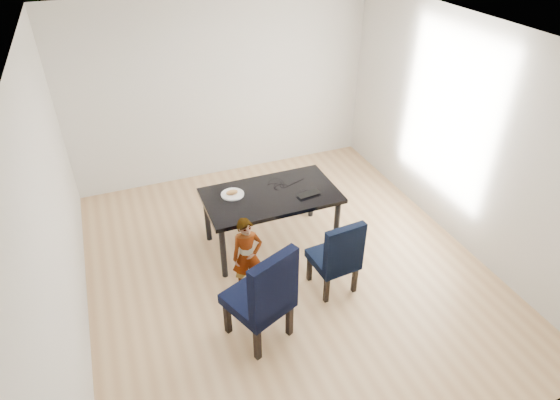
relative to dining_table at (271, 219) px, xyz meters
name	(u,v)px	position (x,y,z in m)	size (l,w,h in m)	color
floor	(286,268)	(0.00, -0.50, -0.38)	(4.50, 5.00, 0.01)	tan
ceiling	(288,37)	(0.00, -0.50, 2.33)	(4.50, 5.00, 0.01)	white
wall_back	(222,89)	(0.00, 2.00, 0.98)	(4.50, 0.01, 2.70)	silver
wall_front	(438,357)	(0.00, -3.00, 0.98)	(4.50, 0.01, 2.70)	silver
wall_left	(54,217)	(-2.25, -0.50, 0.98)	(0.01, 5.00, 2.70)	silver
wall_right	(463,135)	(2.25, -0.50, 0.98)	(0.01, 5.00, 2.70)	silver
dining_table	(271,219)	(0.00, 0.00, 0.00)	(1.60, 0.90, 0.75)	black
chair_left	(257,292)	(-0.63, -1.31, 0.19)	(0.54, 0.56, 1.13)	black
chair_right	(333,253)	(0.37, -0.96, 0.10)	(0.46, 0.48, 0.95)	black
child	(247,256)	(-0.52, -0.65, 0.09)	(0.34, 0.22, 0.94)	#E74B13
plate	(233,194)	(-0.43, 0.15, 0.38)	(0.28, 0.28, 0.02)	silver
sandwich	(232,192)	(-0.44, 0.14, 0.42)	(0.15, 0.07, 0.06)	#A4703A
laptop	(307,192)	(0.41, -0.14, 0.39)	(0.29, 0.19, 0.02)	black
cable_tangle	(281,187)	(0.17, 0.10, 0.38)	(0.16, 0.16, 0.01)	black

